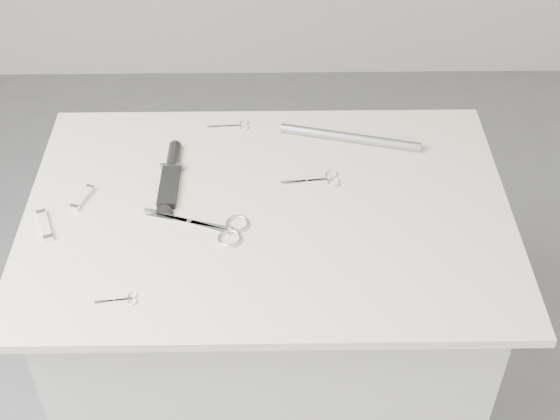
{
  "coord_description": "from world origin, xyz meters",
  "views": [
    {
      "loc": [
        0.01,
        -1.19,
        1.99
      ],
      "look_at": [
        0.02,
        -0.0,
        0.92
      ],
      "focal_mm": 50.0,
      "sensor_mm": 36.0,
      "label": 1
    }
  ],
  "objects_px": {
    "embroidery_scissors_b": "(235,126)",
    "pocket_knife_a": "(45,225)",
    "tiny_scissors": "(122,300)",
    "pocket_knife_b": "(83,198)",
    "plinth": "(270,351)",
    "large_shears": "(218,228)",
    "metal_rail": "(350,137)",
    "sheathed_knife": "(171,173)",
    "embroidery_scissors_a": "(322,180)"
  },
  "relations": [
    {
      "from": "large_shears",
      "to": "pocket_knife_b",
      "type": "xyz_separation_m",
      "value": [
        -0.28,
        0.09,
        0.0
      ]
    },
    {
      "from": "embroidery_scissors_a",
      "to": "embroidery_scissors_b",
      "type": "relative_size",
      "value": 1.3
    },
    {
      "from": "plinth",
      "to": "embroidery_scissors_b",
      "type": "height_order",
      "value": "embroidery_scissors_b"
    },
    {
      "from": "sheathed_knife",
      "to": "tiny_scissors",
      "type": "bearing_deg",
      "value": 171.6
    },
    {
      "from": "embroidery_scissors_b",
      "to": "pocket_knife_a",
      "type": "height_order",
      "value": "pocket_knife_a"
    },
    {
      "from": "plinth",
      "to": "embroidery_scissors_a",
      "type": "distance_m",
      "value": 0.49
    },
    {
      "from": "embroidery_scissors_a",
      "to": "pocket_knife_b",
      "type": "relative_size",
      "value": 1.66
    },
    {
      "from": "plinth",
      "to": "tiny_scissors",
      "type": "relative_size",
      "value": 11.63
    },
    {
      "from": "metal_rail",
      "to": "plinth",
      "type": "bearing_deg",
      "value": -129.3
    },
    {
      "from": "pocket_knife_a",
      "to": "metal_rail",
      "type": "distance_m",
      "value": 0.69
    },
    {
      "from": "embroidery_scissors_b",
      "to": "pocket_knife_b",
      "type": "height_order",
      "value": "pocket_knife_b"
    },
    {
      "from": "plinth",
      "to": "pocket_knife_b",
      "type": "height_order",
      "value": "pocket_knife_b"
    },
    {
      "from": "tiny_scissors",
      "to": "pocket_knife_a",
      "type": "bearing_deg",
      "value": 125.07
    },
    {
      "from": "plinth",
      "to": "pocket_knife_a",
      "type": "height_order",
      "value": "pocket_knife_a"
    },
    {
      "from": "embroidery_scissors_b",
      "to": "large_shears",
      "type": "bearing_deg",
      "value": -97.3
    },
    {
      "from": "plinth",
      "to": "pocket_knife_b",
      "type": "distance_m",
      "value": 0.61
    },
    {
      "from": "sheathed_knife",
      "to": "embroidery_scissors_b",
      "type": "bearing_deg",
      "value": -36.11
    },
    {
      "from": "large_shears",
      "to": "sheathed_knife",
      "type": "bearing_deg",
      "value": 141.01
    },
    {
      "from": "embroidery_scissors_a",
      "to": "metal_rail",
      "type": "height_order",
      "value": "metal_rail"
    },
    {
      "from": "plinth",
      "to": "large_shears",
      "type": "bearing_deg",
      "value": -149.9
    },
    {
      "from": "sheathed_knife",
      "to": "pocket_knife_a",
      "type": "distance_m",
      "value": 0.29
    },
    {
      "from": "embroidery_scissors_b",
      "to": "sheathed_knife",
      "type": "height_order",
      "value": "sheathed_knife"
    },
    {
      "from": "tiny_scissors",
      "to": "pocket_knife_b",
      "type": "xyz_separation_m",
      "value": [
        -0.12,
        0.28,
        0.0
      ]
    },
    {
      "from": "embroidery_scissors_b",
      "to": "plinth",
      "type": "bearing_deg",
      "value": -78.47
    },
    {
      "from": "embroidery_scissors_a",
      "to": "embroidery_scissors_b",
      "type": "height_order",
      "value": "same"
    },
    {
      "from": "large_shears",
      "to": "pocket_knife_b",
      "type": "bearing_deg",
      "value": -179.28
    },
    {
      "from": "embroidery_scissors_b",
      "to": "sheathed_knife",
      "type": "bearing_deg",
      "value": -129.87
    },
    {
      "from": "pocket_knife_a",
      "to": "pocket_knife_b",
      "type": "distance_m",
      "value": 0.1
    },
    {
      "from": "pocket_knife_a",
      "to": "metal_rail",
      "type": "xyz_separation_m",
      "value": [
        0.63,
        0.28,
        0.01
      ]
    },
    {
      "from": "embroidery_scissors_a",
      "to": "sheathed_knife",
      "type": "xyz_separation_m",
      "value": [
        -0.32,
        0.02,
        0.01
      ]
    },
    {
      "from": "embroidery_scissors_a",
      "to": "pocket_knife_a",
      "type": "distance_m",
      "value": 0.58
    },
    {
      "from": "embroidery_scissors_b",
      "to": "metal_rail",
      "type": "distance_m",
      "value": 0.27
    },
    {
      "from": "large_shears",
      "to": "sheathed_knife",
      "type": "xyz_separation_m",
      "value": [
        -0.11,
        0.17,
        0.0
      ]
    },
    {
      "from": "tiny_scissors",
      "to": "sheathed_knife",
      "type": "relative_size",
      "value": 0.37
    },
    {
      "from": "embroidery_scissors_b",
      "to": "pocket_knife_b",
      "type": "xyz_separation_m",
      "value": [
        -0.31,
        -0.26,
        0.0
      ]
    },
    {
      "from": "embroidery_scissors_a",
      "to": "tiny_scissors",
      "type": "height_order",
      "value": "same"
    },
    {
      "from": "tiny_scissors",
      "to": "metal_rail",
      "type": "xyz_separation_m",
      "value": [
        0.45,
        0.47,
        0.01
      ]
    },
    {
      "from": "embroidery_scissors_a",
      "to": "plinth",
      "type": "bearing_deg",
      "value": -148.69
    },
    {
      "from": "pocket_knife_b",
      "to": "pocket_knife_a",
      "type": "bearing_deg",
      "value": 163.82
    },
    {
      "from": "tiny_scissors",
      "to": "pocket_knife_b",
      "type": "relative_size",
      "value": 1.01
    },
    {
      "from": "embroidery_scissors_b",
      "to": "pocket_knife_a",
      "type": "distance_m",
      "value": 0.5
    },
    {
      "from": "large_shears",
      "to": "metal_rail",
      "type": "xyz_separation_m",
      "value": [
        0.29,
        0.29,
        0.01
      ]
    },
    {
      "from": "tiny_scissors",
      "to": "metal_rail",
      "type": "bearing_deg",
      "value": 38.72
    },
    {
      "from": "pocket_knife_a",
      "to": "embroidery_scissors_a",
      "type": "bearing_deg",
      "value": -97.77
    },
    {
      "from": "embroidery_scissors_a",
      "to": "tiny_scissors",
      "type": "bearing_deg",
      "value": -145.22
    },
    {
      "from": "sheathed_knife",
      "to": "pocket_knife_a",
      "type": "height_order",
      "value": "sheathed_knife"
    },
    {
      "from": "embroidery_scissors_a",
      "to": "sheathed_knife",
      "type": "distance_m",
      "value": 0.32
    },
    {
      "from": "plinth",
      "to": "large_shears",
      "type": "relative_size",
      "value": 4.17
    },
    {
      "from": "plinth",
      "to": "pocket_knife_a",
      "type": "xyz_separation_m",
      "value": [
        -0.45,
        -0.05,
        0.48
      ]
    },
    {
      "from": "pocket_knife_a",
      "to": "large_shears",
      "type": "bearing_deg",
      "value": -113.14
    }
  ]
}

